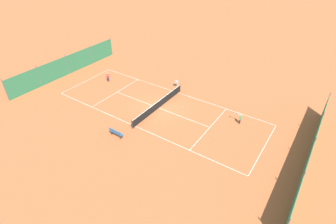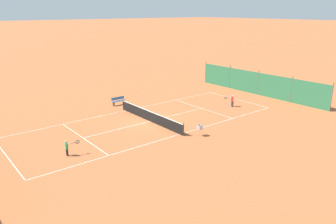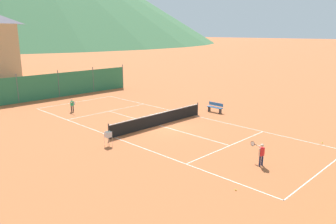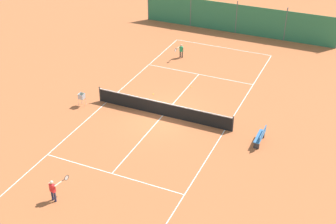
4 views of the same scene
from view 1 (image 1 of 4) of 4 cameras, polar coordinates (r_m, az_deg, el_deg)
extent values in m
plane|color=#B25B33|center=(29.58, -2.03, 0.88)|extent=(600.00, 600.00, 0.00)
cube|color=white|center=(25.84, 20.12, -7.35)|extent=(8.25, 0.05, 0.01)
cube|color=white|center=(36.96, -17.28, 6.55)|extent=(8.25, 0.05, 0.01)
cube|color=white|center=(32.47, 2.21, 4.19)|extent=(0.05, 23.85, 0.01)
cube|color=white|center=(27.00, -7.12, -3.10)|extent=(0.05, 23.85, 0.01)
cube|color=white|center=(26.98, 9.09, -3.33)|extent=(8.20, 0.05, 0.01)
cube|color=white|center=(33.22, -11.05, 4.28)|extent=(8.20, 0.05, 0.01)
cube|color=white|center=(29.58, -2.03, 0.89)|extent=(0.05, 12.80, 0.01)
cylinder|color=#2D2D2D|center=(32.55, 2.65, 5.32)|extent=(0.08, 0.08, 1.06)
cylinder|color=#2D2D2D|center=(26.42, -7.83, -2.68)|extent=(0.08, 0.08, 1.06)
cube|color=black|center=(29.33, -2.04, 1.62)|extent=(9.10, 0.02, 0.91)
cube|color=white|center=(29.08, -2.06, 2.41)|extent=(9.10, 0.04, 0.06)
cube|color=#2D754C|center=(24.90, 28.57, -7.78)|extent=(17.20, 0.04, 2.60)
cylinder|color=#59595E|center=(32.10, 31.17, 1.38)|extent=(0.08, 0.08, 2.90)
cylinder|color=#59595E|center=(28.36, 30.08, -2.50)|extent=(0.08, 0.08, 2.90)
cylinder|color=#59595E|center=(24.81, 28.66, -7.52)|extent=(0.08, 0.08, 2.90)
cylinder|color=#59595E|center=(21.52, 26.74, -14.15)|extent=(0.08, 0.08, 2.90)
cube|color=#2D754C|center=(39.11, -21.10, 9.46)|extent=(17.20, 0.04, 2.60)
cylinder|color=#59595E|center=(44.05, -12.25, 13.89)|extent=(0.08, 0.08, 2.90)
cylinder|color=#59595E|center=(41.40, -16.47, 11.94)|extent=(0.08, 0.08, 2.90)
cylinder|color=#59595E|center=(39.05, -21.15, 9.66)|extent=(0.08, 0.08, 2.90)
cylinder|color=#59595E|center=(37.05, -26.31, 7.04)|extent=(0.08, 0.08, 2.90)
cylinder|color=#59595E|center=(35.46, -31.92, 4.09)|extent=(0.08, 0.08, 2.90)
cylinder|color=#23284C|center=(35.95, -12.79, 7.01)|extent=(0.10, 0.10, 0.57)
cylinder|color=#23284C|center=(35.87, -13.03, 6.90)|extent=(0.10, 0.10, 0.57)
cube|color=red|center=(35.68, -13.01, 7.68)|extent=(0.30, 0.21, 0.44)
sphere|color=beige|center=(35.54, -13.08, 8.17)|extent=(0.18, 0.18, 0.18)
cylinder|color=beige|center=(35.77, -12.78, 7.78)|extent=(0.06, 0.06, 0.44)
cylinder|color=beige|center=(35.36, -13.09, 7.73)|extent=(0.15, 0.45, 0.06)
cylinder|color=black|center=(35.10, -12.79, 7.57)|extent=(0.07, 0.21, 0.03)
torus|color=black|center=(34.92, -12.57, 7.45)|extent=(0.08, 0.28, 0.28)
cylinder|color=silver|center=(34.92, -12.57, 7.45)|extent=(0.05, 0.25, 0.25)
cylinder|color=black|center=(27.98, 15.27, -2.04)|extent=(0.09, 0.09, 0.53)
cylinder|color=black|center=(28.11, 15.40, -1.87)|extent=(0.09, 0.09, 0.53)
cube|color=#239E5B|center=(27.78, 15.48, -1.18)|extent=(0.26, 0.15, 0.41)
sphere|color=tan|center=(27.61, 15.57, -0.65)|extent=(0.16, 0.16, 0.16)
cylinder|color=tan|center=(27.65, 15.35, -1.34)|extent=(0.06, 0.06, 0.41)
cylinder|color=tan|center=(27.87, 15.27, -0.61)|extent=(0.07, 0.41, 0.06)
cylinder|color=black|center=(27.94, 14.71, -0.41)|extent=(0.03, 0.19, 0.03)
torus|color=black|center=(28.00, 14.28, -0.25)|extent=(0.03, 0.28, 0.28)
cylinder|color=silver|center=(28.00, 14.28, -0.25)|extent=(0.01, 0.25, 0.25)
sphere|color=#CCE033|center=(38.46, -10.06, 8.78)|extent=(0.07, 0.07, 0.07)
sphere|color=#CCE033|center=(29.76, 3.40, 1.14)|extent=(0.07, 0.07, 0.07)
sphere|color=#CCE033|center=(27.54, 4.88, -2.02)|extent=(0.07, 0.07, 0.07)
sphere|color=#CCE033|center=(33.53, -21.21, 2.78)|extent=(0.07, 0.07, 0.07)
sphere|color=#CCE033|center=(27.47, -2.82, -2.02)|extent=(0.07, 0.07, 0.07)
cylinder|color=#B7B7BC|center=(33.90, 1.75, 6.12)|extent=(0.02, 0.02, 0.55)
cylinder|color=#B7B7BC|center=(33.65, 1.44, 5.90)|extent=(0.02, 0.02, 0.55)
cylinder|color=#B7B7BC|center=(33.75, 2.24, 5.97)|extent=(0.02, 0.02, 0.55)
cylinder|color=#B7B7BC|center=(33.49, 1.93, 5.74)|extent=(0.02, 0.02, 0.55)
cube|color=#B7B7BC|center=(33.56, 1.85, 6.36)|extent=(0.34, 0.34, 0.02)
cube|color=#B7B7BC|center=(33.57, 1.61, 6.68)|extent=(0.34, 0.02, 0.34)
cube|color=#B7B7BC|center=(33.41, 2.10, 6.52)|extent=(0.34, 0.02, 0.34)
cube|color=#B7B7BC|center=(33.62, 2.01, 6.71)|extent=(0.02, 0.34, 0.34)
cube|color=#B7B7BC|center=(33.36, 1.70, 6.49)|extent=(0.02, 0.34, 0.34)
sphere|color=#CCE033|center=(33.50, 1.71, 6.38)|extent=(0.07, 0.07, 0.07)
sphere|color=#CCE033|center=(33.66, 1.89, 6.53)|extent=(0.07, 0.07, 0.07)
sphere|color=#CCE033|center=(33.46, 1.81, 6.34)|extent=(0.07, 0.07, 0.07)
sphere|color=#CCE033|center=(33.65, 1.92, 6.51)|extent=(0.07, 0.07, 0.07)
sphere|color=#CCE033|center=(33.51, 1.85, 6.39)|extent=(0.07, 0.07, 0.07)
sphere|color=#CCE033|center=(33.60, 1.77, 6.47)|extent=(0.07, 0.07, 0.07)
sphere|color=#CCE033|center=(33.44, 1.76, 6.44)|extent=(0.07, 0.07, 0.07)
sphere|color=#CCE033|center=(33.53, 1.96, 6.51)|extent=(0.07, 0.07, 0.07)
sphere|color=#CCE033|center=(33.46, 2.01, 6.45)|extent=(0.07, 0.07, 0.07)
sphere|color=#CCE033|center=(33.58, 2.02, 6.55)|extent=(0.07, 0.07, 0.07)
sphere|color=#CCE033|center=(33.50, 2.00, 6.48)|extent=(0.07, 0.07, 0.07)
sphere|color=#CCE033|center=(33.51, 1.58, 6.50)|extent=(0.07, 0.07, 0.07)
sphere|color=#CCE033|center=(33.59, 1.78, 6.67)|extent=(0.07, 0.07, 0.07)
sphere|color=#CCE033|center=(33.50, 1.59, 6.60)|extent=(0.07, 0.07, 0.07)
sphere|color=#CCE033|center=(33.61, 1.83, 6.70)|extent=(0.07, 0.07, 0.07)
sphere|color=#CCE033|center=(33.63, 1.84, 6.71)|extent=(0.07, 0.07, 0.07)
cube|color=#336699|center=(25.80, -11.18, -4.38)|extent=(0.36, 1.50, 0.05)
cube|color=#336699|center=(25.55, -11.49, -4.11)|extent=(0.04, 1.50, 0.28)
cube|color=#333338|center=(26.29, -12.08, -4.28)|extent=(0.32, 0.06, 0.44)
cube|color=#333338|center=(25.59, -10.15, -5.25)|extent=(0.32, 0.06, 0.44)
camera|label=2|loc=(43.03, 37.67, 18.80)|focal=35.00mm
camera|label=3|loc=(49.16, -7.79, 23.07)|focal=35.00mm
camera|label=4|loc=(38.65, -46.83, 23.43)|focal=50.00mm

